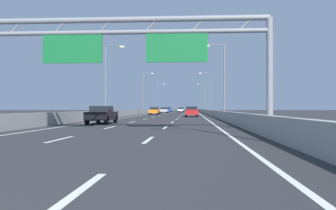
{
  "coord_description": "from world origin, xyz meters",
  "views": [
    {
      "loc": [
        3.51,
        -1.85,
        1.27
      ],
      "look_at": [
        -0.85,
        65.33,
        1.84
      ],
      "focal_mm": 38.75,
      "sensor_mm": 36.0,
      "label": 1
    }
  ],
  "objects_px": {
    "streetlamp_left_distant": "(158,96)",
    "black_car": "(102,115)",
    "streetlamp_right_mid": "(222,76)",
    "streetlamp_right_distant": "(203,96)",
    "orange_car": "(154,111)",
    "sign_gantry": "(127,45)",
    "white_car": "(181,110)",
    "blue_car": "(168,110)",
    "streetlamp_left_far": "(144,90)",
    "silver_car": "(164,110)",
    "streetlamp_left_mid": "(107,76)",
    "red_car": "(192,111)",
    "green_car": "(181,110)",
    "streetlamp_right_far": "(209,90)"
  },
  "relations": [
    {
      "from": "blue_car",
      "to": "streetlamp_right_far",
      "type": "bearing_deg",
      "value": -69.48
    },
    {
      "from": "streetlamp_left_distant",
      "to": "black_car",
      "type": "bearing_deg",
      "value": -87.63
    },
    {
      "from": "sign_gantry",
      "to": "black_car",
      "type": "bearing_deg",
      "value": 112.31
    },
    {
      "from": "streetlamp_right_mid",
      "to": "streetlamp_right_distant",
      "type": "xyz_separation_m",
      "value": [
        0.0,
        73.04,
        0.0
      ]
    },
    {
      "from": "streetlamp_right_distant",
      "to": "silver_car",
      "type": "bearing_deg",
      "value": -111.5
    },
    {
      "from": "black_car",
      "to": "streetlamp_right_far",
      "type": "bearing_deg",
      "value": 78.36
    },
    {
      "from": "streetlamp_right_distant",
      "to": "orange_car",
      "type": "distance_m",
      "value": 51.0
    },
    {
      "from": "green_car",
      "to": "red_car",
      "type": "bearing_deg",
      "value": -87.19
    },
    {
      "from": "red_car",
      "to": "white_car",
      "type": "bearing_deg",
      "value": 93.2
    },
    {
      "from": "streetlamp_left_distant",
      "to": "silver_car",
      "type": "height_order",
      "value": "streetlamp_left_distant"
    },
    {
      "from": "sign_gantry",
      "to": "streetlamp_left_mid",
      "type": "xyz_separation_m",
      "value": [
        -7.41,
        26.62,
        0.6
      ]
    },
    {
      "from": "orange_car",
      "to": "red_car",
      "type": "bearing_deg",
      "value": -67.38
    },
    {
      "from": "streetlamp_right_distant",
      "to": "orange_car",
      "type": "bearing_deg",
      "value": -102.72
    },
    {
      "from": "red_car",
      "to": "black_car",
      "type": "xyz_separation_m",
      "value": [
        -7.23,
        -23.83,
        -0.03
      ]
    },
    {
      "from": "streetlamp_left_mid",
      "to": "streetlamp_left_far",
      "type": "relative_size",
      "value": 1.0
    },
    {
      "from": "sign_gantry",
      "to": "streetlamp_right_mid",
      "type": "bearing_deg",
      "value": 74.22
    },
    {
      "from": "streetlamp_right_far",
      "to": "silver_car",
      "type": "height_order",
      "value": "streetlamp_right_far"
    },
    {
      "from": "streetlamp_left_distant",
      "to": "green_car",
      "type": "xyz_separation_m",
      "value": [
        7.62,
        1.79,
        -4.61
      ]
    },
    {
      "from": "sign_gantry",
      "to": "streetlamp_right_distant",
      "type": "height_order",
      "value": "streetlamp_right_distant"
    },
    {
      "from": "sign_gantry",
      "to": "streetlamp_left_distant",
      "type": "xyz_separation_m",
      "value": [
        -7.41,
        99.66,
        0.6
      ]
    },
    {
      "from": "streetlamp_left_mid",
      "to": "silver_car",
      "type": "xyz_separation_m",
      "value": [
        4.01,
        45.32,
        -4.66
      ]
    },
    {
      "from": "streetlamp_right_distant",
      "to": "streetlamp_right_mid",
      "type": "bearing_deg",
      "value": -90.0
    },
    {
      "from": "streetlamp_left_far",
      "to": "silver_car",
      "type": "bearing_deg",
      "value": 65.49
    },
    {
      "from": "streetlamp_right_mid",
      "to": "streetlamp_left_far",
      "type": "distance_m",
      "value": 39.46
    },
    {
      "from": "blue_car",
      "to": "orange_car",
      "type": "distance_m",
      "value": 43.2
    },
    {
      "from": "streetlamp_left_mid",
      "to": "white_car",
      "type": "height_order",
      "value": "streetlamp_left_mid"
    },
    {
      "from": "streetlamp_left_far",
      "to": "silver_car",
      "type": "distance_m",
      "value": 10.73
    },
    {
      "from": "blue_car",
      "to": "green_car",
      "type": "relative_size",
      "value": 0.92
    },
    {
      "from": "blue_car",
      "to": "orange_car",
      "type": "relative_size",
      "value": 0.97
    },
    {
      "from": "streetlamp_left_distant",
      "to": "white_car",
      "type": "bearing_deg",
      "value": -31.91
    },
    {
      "from": "streetlamp_right_far",
      "to": "streetlamp_right_distant",
      "type": "height_order",
      "value": "same"
    },
    {
      "from": "orange_car",
      "to": "silver_car",
      "type": "height_order",
      "value": "orange_car"
    },
    {
      "from": "orange_car",
      "to": "black_car",
      "type": "relative_size",
      "value": 1.01
    },
    {
      "from": "sign_gantry",
      "to": "black_car",
      "type": "distance_m",
      "value": 10.44
    },
    {
      "from": "streetlamp_right_far",
      "to": "green_car",
      "type": "bearing_deg",
      "value": 100.81
    },
    {
      "from": "red_car",
      "to": "green_car",
      "type": "relative_size",
      "value": 0.95
    },
    {
      "from": "streetlamp_right_mid",
      "to": "streetlamp_right_far",
      "type": "height_order",
      "value": "same"
    },
    {
      "from": "green_car",
      "to": "streetlamp_left_distant",
      "type": "bearing_deg",
      "value": -166.75
    },
    {
      "from": "sign_gantry",
      "to": "streetlamp_right_distant",
      "type": "bearing_deg",
      "value": 85.68
    },
    {
      "from": "streetlamp_left_far",
      "to": "silver_car",
      "type": "height_order",
      "value": "streetlamp_left_far"
    },
    {
      "from": "streetlamp_left_mid",
      "to": "white_car",
      "type": "relative_size",
      "value": 2.02
    },
    {
      "from": "streetlamp_left_far",
      "to": "white_car",
      "type": "xyz_separation_m",
      "value": [
        7.51,
        31.84,
        -4.65
      ]
    },
    {
      "from": "sign_gantry",
      "to": "white_car",
      "type": "distance_m",
      "value": 95.07
    },
    {
      "from": "blue_car",
      "to": "black_car",
      "type": "distance_m",
      "value": 84.42
    },
    {
      "from": "streetlamp_left_mid",
      "to": "streetlamp_right_distant",
      "type": "distance_m",
      "value": 74.55
    },
    {
      "from": "sign_gantry",
      "to": "red_car",
      "type": "bearing_deg",
      "value": 83.75
    },
    {
      "from": "streetlamp_left_far",
      "to": "black_car",
      "type": "xyz_separation_m",
      "value": [
        3.76,
        -54.24,
        -4.66
      ]
    },
    {
      "from": "silver_car",
      "to": "streetlamp_right_mid",
      "type": "bearing_deg",
      "value": -76.45
    },
    {
      "from": "black_car",
      "to": "silver_car",
      "type": "distance_m",
      "value": 63.04
    },
    {
      "from": "streetlamp_left_distant",
      "to": "silver_car",
      "type": "bearing_deg",
      "value": -81.77
    }
  ]
}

